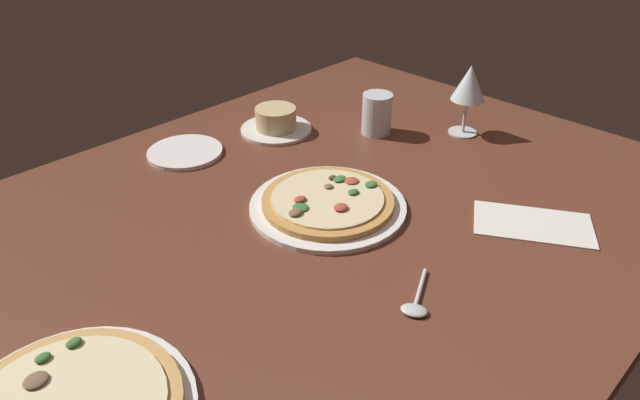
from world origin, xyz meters
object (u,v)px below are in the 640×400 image
Objects in this scene: wine_glass_far at (468,84)px; side_plate at (185,152)px; paper_menu at (533,224)px; pizza_main at (330,204)px; ramekin_on_saucer at (276,122)px; spoon at (416,304)px; water_glass at (377,116)px.

side_plate is at bearing 144.22° from wine_glass_far.
wine_glass_far is 0.80× the size of paper_menu.
side_plate is (-51.89, 37.39, -11.48)cm from wine_glass_far.
pizza_main reaches higher than paper_menu.
wine_glass_far is at bearing 1.07° from pizza_main.
pizza_main is at bearing -178.93° from wine_glass_far.
ramekin_on_saucer is 1.49× the size of spoon.
water_glass is (-14.03, 14.44, -7.82)cm from wine_glass_far.
pizza_main is at bearing -154.41° from water_glass.
paper_menu is at bearing -128.28° from wine_glass_far.
wine_glass_far is at bearing -46.82° from ramekin_on_saucer.
pizza_main is 47.21cm from wine_glass_far.
water_glass is (31.92, 15.29, 2.93)cm from pizza_main.
wine_glass_far reaches higher than spoon.
paper_menu is at bearing -53.62° from pizza_main.
side_plate is at bearing 86.20° from spoon.
paper_menu is (5.83, -62.41, -2.20)cm from ramekin_on_saucer.
spoon is at bearing 145.05° from paper_menu.
side_plate is 73.39cm from paper_menu.
ramekin_on_saucer reaches higher than paper_menu.
ramekin_on_saucer is 62.73cm from paper_menu.
paper_menu is at bearing -4.00° from spoon.
side_plate is at bearing 165.93° from ramekin_on_saucer.
paper_menu is at bearing -84.66° from ramekin_on_saucer.
wine_glass_far is at bearing -35.78° from side_plate.
side_plate reaches higher than paper_menu.
pizza_main is 36.48cm from ramekin_on_saucer.
side_plate is (-37.86, 22.96, -3.66)cm from water_glass.
water_glass is 44.42cm from side_plate.
wine_glass_far is 40.63cm from paper_menu.
water_glass is at bearing 45.33° from spoon.
side_plate is 65.81cm from spoon.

